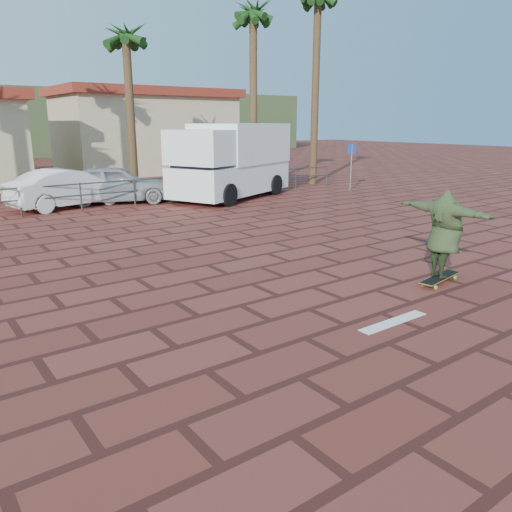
{
  "coord_description": "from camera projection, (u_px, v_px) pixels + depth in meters",
  "views": [
    {
      "loc": [
        -5.39,
        -5.83,
        3.06
      ],
      "look_at": [
        -0.43,
        0.93,
        0.8
      ],
      "focal_mm": 35.0,
      "sensor_mm": 36.0,
      "label": 1
    }
  ],
  "objects": [
    {
      "name": "palm_far_right",
      "position": [
        318.0,
        1.0,
        23.17
      ],
      "size": [
        2.4,
        2.4,
        10.05
      ],
      "color": "brown",
      "rests_on": "ground"
    },
    {
      "name": "skateboarder",
      "position": [
        444.0,
        234.0,
        9.54
      ],
      "size": [
        0.78,
        2.16,
        1.72
      ],
      "primitive_type": "imported",
      "rotation": [
        0.0,
        0.0,
        1.47
      ],
      "color": "#2F3F22",
      "rests_on": "longboard"
    },
    {
      "name": "paint_stripe",
      "position": [
        393.0,
        322.0,
        7.88
      ],
      "size": [
        1.4,
        0.22,
        0.01
      ],
      "primitive_type": "cube",
      "color": "white",
      "rests_on": "ground"
    },
    {
      "name": "ground",
      "position": [
        309.0,
        309.0,
        8.41
      ],
      "size": [
        120.0,
        120.0,
        0.0
      ],
      "primitive_type": "plane",
      "color": "maroon",
      "rests_on": "ground"
    },
    {
      "name": "palm_center",
      "position": [
        126.0,
        40.0,
        20.82
      ],
      "size": [
        2.4,
        2.4,
        7.75
      ],
      "color": "brown",
      "rests_on": "ground"
    },
    {
      "name": "campervan",
      "position": [
        232.0,
        159.0,
        20.45
      ],
      "size": [
        6.25,
        4.48,
        2.99
      ],
      "rotation": [
        0.0,
        0.0,
        0.4
      ],
      "color": "white",
      "rests_on": "ground"
    },
    {
      "name": "building_east",
      "position": [
        146.0,
        131.0,
        31.01
      ],
      "size": [
        10.6,
        6.6,
        5.0
      ],
      "color": "beige",
      "rests_on": "ground"
    },
    {
      "name": "street_sign",
      "position": [
        351.0,
        158.0,
        22.41
      ],
      "size": [
        0.43,
        0.08,
        2.11
      ],
      "rotation": [
        0.0,
        0.0,
        -0.1
      ],
      "color": "gray",
      "rests_on": "ground"
    },
    {
      "name": "guardrail",
      "position": [
        80.0,
        192.0,
        17.58
      ],
      "size": [
        24.06,
        0.06,
        1.0
      ],
      "color": "#47494F",
      "rests_on": "ground"
    },
    {
      "name": "palm_right",
      "position": [
        253.0,
        18.0,
        22.48
      ],
      "size": [
        2.4,
        2.4,
        9.05
      ],
      "color": "brown",
      "rests_on": "ground"
    },
    {
      "name": "car_silver",
      "position": [
        115.0,
        184.0,
        19.28
      ],
      "size": [
        4.63,
        3.11,
        1.46
      ],
      "primitive_type": "imported",
      "rotation": [
        0.0,
        0.0,
        1.22
      ],
      "color": "#A8AAAF",
      "rests_on": "ground"
    },
    {
      "name": "car_white",
      "position": [
        69.0,
        188.0,
        18.29
      ],
      "size": [
        4.53,
        2.43,
        1.42
      ],
      "primitive_type": "imported",
      "rotation": [
        0.0,
        0.0,
        1.8
      ],
      "color": "white",
      "rests_on": "ground"
    },
    {
      "name": "longboard",
      "position": [
        440.0,
        278.0,
        9.77
      ],
      "size": [
        1.29,
        0.47,
        0.12
      ],
      "rotation": [
        0.0,
        0.0,
        0.16
      ],
      "color": "olive",
      "rests_on": "ground"
    }
  ]
}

